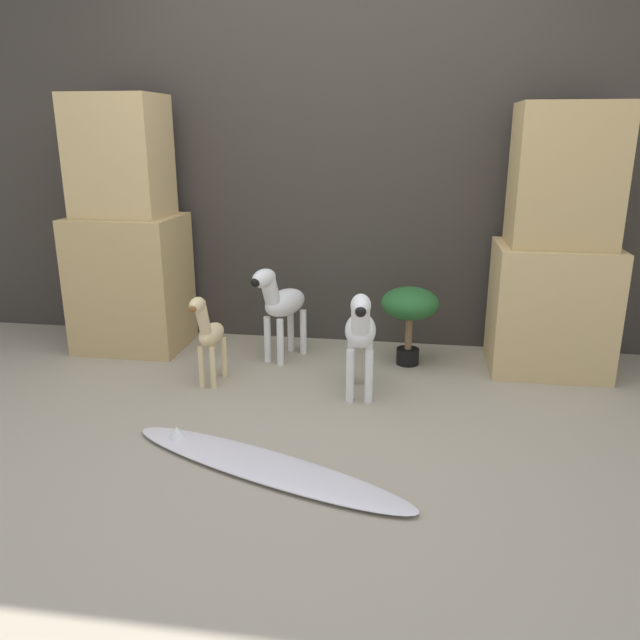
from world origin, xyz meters
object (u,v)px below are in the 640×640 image
(giraffe_figurine, at_px, (209,333))
(zebra_right, at_px, (360,331))
(potted_palm_front, at_px, (410,308))
(zebra_left, at_px, (281,302))
(surfboard, at_px, (263,465))

(giraffe_figurine, bearing_deg, zebra_right, -1.97)
(giraffe_figurine, bearing_deg, potted_palm_front, 24.55)
(zebra_left, bearing_deg, zebra_right, -42.02)
(zebra_right, bearing_deg, potted_palm_front, 64.84)
(zebra_right, relative_size, potted_palm_front, 1.26)
(potted_palm_front, bearing_deg, zebra_right, -115.16)
(zebra_left, xyz_separation_m, potted_palm_front, (0.77, 0.04, -0.01))
(zebra_left, distance_m, potted_palm_front, 0.78)
(giraffe_figurine, relative_size, surfboard, 0.39)
(zebra_right, height_order, potted_palm_front, zebra_right)
(zebra_left, relative_size, giraffe_figurine, 1.12)
(zebra_left, height_order, giraffe_figurine, zebra_left)
(zebra_right, relative_size, zebra_left, 1.00)
(giraffe_figurine, height_order, potted_palm_front, giraffe_figurine)
(zebra_right, height_order, giraffe_figurine, zebra_right)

